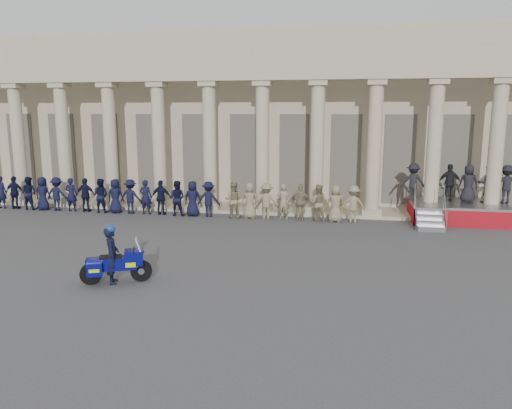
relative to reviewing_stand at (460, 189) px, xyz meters
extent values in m
plane|color=#3F3F41|center=(-10.35, -8.06, -1.44)|extent=(90.00, 90.00, 0.00)
cube|color=tan|center=(-10.35, 6.94, 3.06)|extent=(40.00, 10.00, 9.00)
cube|color=tan|center=(-10.35, 0.74, -1.36)|extent=(40.00, 2.60, 0.15)
cube|color=tan|center=(-10.35, -0.06, 5.35)|extent=(35.80, 1.00, 1.00)
cube|color=tan|center=(-10.35, -0.06, 6.45)|extent=(35.80, 1.00, 1.20)
cube|color=tan|center=(-22.05, -0.06, -1.14)|extent=(0.90, 0.90, 0.30)
cylinder|color=tan|center=(-22.05, -0.06, 1.81)|extent=(0.64, 0.64, 5.60)
cube|color=tan|center=(-22.05, -0.06, 4.73)|extent=(0.85, 0.85, 0.24)
cube|color=tan|center=(-19.45, -0.06, -1.14)|extent=(0.90, 0.90, 0.30)
cylinder|color=tan|center=(-19.45, -0.06, 1.81)|extent=(0.64, 0.64, 5.60)
cube|color=tan|center=(-19.45, -0.06, 4.73)|extent=(0.85, 0.85, 0.24)
cube|color=tan|center=(-16.85, -0.06, -1.14)|extent=(0.90, 0.90, 0.30)
cylinder|color=tan|center=(-16.85, -0.06, 1.81)|extent=(0.64, 0.64, 5.60)
cube|color=tan|center=(-16.85, -0.06, 4.73)|extent=(0.85, 0.85, 0.24)
cube|color=tan|center=(-14.25, -0.06, -1.14)|extent=(0.90, 0.90, 0.30)
cylinder|color=tan|center=(-14.25, -0.06, 1.81)|extent=(0.64, 0.64, 5.60)
cube|color=tan|center=(-14.25, -0.06, 4.73)|extent=(0.85, 0.85, 0.24)
cube|color=tan|center=(-11.65, -0.06, -1.14)|extent=(0.90, 0.90, 0.30)
cylinder|color=tan|center=(-11.65, -0.06, 1.81)|extent=(0.64, 0.64, 5.60)
cube|color=tan|center=(-11.65, -0.06, 4.73)|extent=(0.85, 0.85, 0.24)
cube|color=tan|center=(-9.05, -0.06, -1.14)|extent=(0.90, 0.90, 0.30)
cylinder|color=tan|center=(-9.05, -0.06, 1.81)|extent=(0.64, 0.64, 5.60)
cube|color=tan|center=(-9.05, -0.06, 4.73)|extent=(0.85, 0.85, 0.24)
cube|color=tan|center=(-6.45, -0.06, -1.14)|extent=(0.90, 0.90, 0.30)
cylinder|color=tan|center=(-6.45, -0.06, 1.81)|extent=(0.64, 0.64, 5.60)
cube|color=tan|center=(-6.45, -0.06, 4.73)|extent=(0.85, 0.85, 0.24)
cube|color=tan|center=(-3.85, -0.06, -1.14)|extent=(0.90, 0.90, 0.30)
cylinder|color=tan|center=(-3.85, -0.06, 1.81)|extent=(0.64, 0.64, 5.60)
cube|color=tan|center=(-3.85, -0.06, 4.73)|extent=(0.85, 0.85, 0.24)
cube|color=tan|center=(-1.25, -0.06, -1.14)|extent=(0.90, 0.90, 0.30)
cylinder|color=tan|center=(-1.25, -0.06, 1.81)|extent=(0.64, 0.64, 5.60)
cube|color=tan|center=(-1.25, -0.06, 4.73)|extent=(0.85, 0.85, 0.24)
cube|color=tan|center=(1.35, -0.06, -1.14)|extent=(0.90, 0.90, 0.30)
cylinder|color=tan|center=(1.35, -0.06, 1.81)|extent=(0.64, 0.64, 5.60)
cube|color=tan|center=(1.35, -0.06, 4.73)|extent=(0.85, 0.85, 0.24)
cube|color=black|center=(-23.35, 1.96, 1.11)|extent=(1.30, 0.12, 4.20)
cube|color=black|center=(-20.75, 1.96, 1.11)|extent=(1.30, 0.12, 4.20)
cube|color=black|center=(-18.15, 1.96, 1.11)|extent=(1.30, 0.12, 4.20)
cube|color=black|center=(-15.55, 1.96, 1.11)|extent=(1.30, 0.12, 4.20)
cube|color=black|center=(-12.95, 1.96, 1.11)|extent=(1.30, 0.12, 4.20)
cube|color=black|center=(-10.35, 1.96, 1.11)|extent=(1.30, 0.12, 4.20)
cube|color=black|center=(-7.75, 1.96, 1.11)|extent=(1.30, 0.12, 4.20)
cube|color=black|center=(-5.15, 1.96, 1.11)|extent=(1.30, 0.12, 4.20)
cube|color=black|center=(-2.55, 1.96, 1.11)|extent=(1.30, 0.12, 4.20)
cube|color=black|center=(0.05, 1.96, 1.11)|extent=(1.30, 0.12, 4.20)
cube|color=black|center=(2.65, 1.96, 1.11)|extent=(1.30, 0.12, 4.20)
imported|color=black|center=(-22.34, -1.35, -0.60)|extent=(0.61, 0.40, 1.67)
imported|color=black|center=(-21.56, -1.35, -0.60)|extent=(0.98, 0.41, 1.67)
imported|color=black|center=(-20.77, -1.35, -0.60)|extent=(0.81, 0.63, 1.67)
imported|color=black|center=(-19.99, -1.35, -0.60)|extent=(0.82, 0.53, 1.67)
imported|color=black|center=(-19.21, -1.35, -0.60)|extent=(1.08, 0.62, 1.67)
imported|color=black|center=(-18.42, -1.35, -0.60)|extent=(0.61, 0.40, 1.67)
imported|color=black|center=(-17.64, -1.35, -0.60)|extent=(0.98, 0.41, 1.67)
imported|color=black|center=(-16.86, -1.35, -0.60)|extent=(0.81, 0.63, 1.67)
imported|color=black|center=(-16.07, -1.35, -0.60)|extent=(0.82, 0.53, 1.67)
imported|color=black|center=(-15.29, -1.35, -0.60)|extent=(1.08, 0.62, 1.67)
imported|color=black|center=(-14.50, -1.35, -0.60)|extent=(0.61, 0.40, 1.67)
imported|color=black|center=(-13.72, -1.35, -0.60)|extent=(0.98, 0.41, 1.67)
imported|color=black|center=(-12.94, -1.35, -0.60)|extent=(0.81, 0.63, 1.67)
imported|color=black|center=(-12.15, -1.35, -0.60)|extent=(0.82, 0.53, 1.67)
imported|color=black|center=(-11.37, -1.35, -0.60)|extent=(1.08, 0.62, 1.67)
imported|color=#7F7558|center=(-10.19, -1.35, -0.60)|extent=(0.81, 0.63, 1.67)
imported|color=#7F7558|center=(-9.40, -1.35, -0.60)|extent=(0.82, 0.53, 1.67)
imported|color=#7F7558|center=(-8.62, -1.35, -0.60)|extent=(1.08, 0.62, 1.67)
imported|color=#7F7558|center=(-7.84, -1.35, -0.60)|extent=(0.61, 0.40, 1.67)
imported|color=#7F7558|center=(-7.05, -1.35, -0.60)|extent=(0.98, 0.41, 1.67)
imported|color=#7F7558|center=(-6.27, -1.35, -0.60)|extent=(0.81, 0.63, 1.67)
imported|color=#7F7558|center=(-5.48, -1.35, -0.60)|extent=(0.82, 0.53, 1.67)
imported|color=#7F7558|center=(-4.70, -1.35, -0.60)|extent=(1.08, 0.62, 1.67)
cube|color=gray|center=(-0.03, -0.05, -0.64)|extent=(4.16, 2.97, 0.10)
cube|color=maroon|center=(-0.03, -1.52, -1.06)|extent=(4.16, 0.04, 0.74)
cube|color=maroon|center=(-2.09, -0.05, -1.06)|extent=(0.04, 2.97, 0.74)
cube|color=maroon|center=(2.03, -0.05, -1.06)|extent=(0.04, 2.97, 0.74)
cube|color=gray|center=(-1.51, -2.44, -1.33)|extent=(1.10, 0.28, 0.21)
cube|color=gray|center=(-1.51, -2.16, -1.12)|extent=(1.10, 0.28, 0.21)
cube|color=gray|center=(-1.51, -1.88, -0.91)|extent=(1.10, 0.28, 0.21)
cube|color=gray|center=(-1.51, -1.60, -0.70)|extent=(1.10, 0.28, 0.21)
cylinder|color=gray|center=(-0.03, 1.39, -0.09)|extent=(4.16, 0.04, 0.04)
imported|color=black|center=(-2.03, 0.15, 0.26)|extent=(1.10, 0.64, 1.71)
imported|color=black|center=(-1.23, 0.15, 0.26)|extent=(0.62, 0.41, 1.71)
imported|color=black|center=(-0.43, 0.15, 0.26)|extent=(1.00, 0.42, 1.71)
imported|color=black|center=(0.37, 0.15, 0.26)|extent=(0.84, 0.54, 1.71)
imported|color=black|center=(1.17, 0.15, 0.26)|extent=(0.83, 0.65, 1.71)
imported|color=black|center=(1.97, 0.15, 0.26)|extent=(1.10, 0.64, 1.71)
cylinder|color=black|center=(-10.80, -10.43, -1.12)|extent=(0.62, 0.36, 0.62)
cylinder|color=black|center=(-12.10, -10.97, -1.12)|extent=(0.62, 0.36, 0.62)
cube|color=#090C65|center=(-11.41, -10.68, -0.85)|extent=(1.15, 0.78, 0.36)
cube|color=#090C65|center=(-10.97, -10.50, -0.70)|extent=(0.67, 0.65, 0.42)
cube|color=silver|center=(-10.97, -10.50, -0.92)|extent=(0.30, 0.34, 0.11)
cube|color=#B2BFCC|center=(-10.82, -10.44, -0.38)|extent=(0.35, 0.48, 0.50)
cube|color=black|center=(-11.58, -10.76, -0.66)|extent=(0.69, 0.53, 0.09)
cube|color=#090C65|center=(-12.06, -10.95, -0.78)|extent=(0.43, 0.42, 0.21)
cube|color=#090C65|center=(-11.86, -11.20, -0.92)|extent=(0.47, 0.35, 0.38)
cube|color=#C6E10B|center=(-11.86, -11.20, -0.92)|extent=(0.35, 0.32, 0.09)
cube|color=#090C65|center=(-12.09, -10.64, -0.92)|extent=(0.47, 0.35, 0.38)
cube|color=#C6E10B|center=(-12.09, -10.64, -0.92)|extent=(0.35, 0.32, 0.09)
cylinder|color=silver|center=(-11.93, -10.66, -1.15)|extent=(0.56, 0.30, 0.09)
cylinder|color=black|center=(-10.97, -10.50, -0.47)|extent=(0.28, 0.62, 0.03)
imported|color=black|center=(-11.54, -10.74, -0.60)|extent=(0.60, 0.71, 1.66)
sphere|color=navy|center=(-11.54, -10.74, 0.18)|extent=(0.28, 0.28, 0.28)
camera|label=1|loc=(-4.87, -23.53, 3.49)|focal=35.00mm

